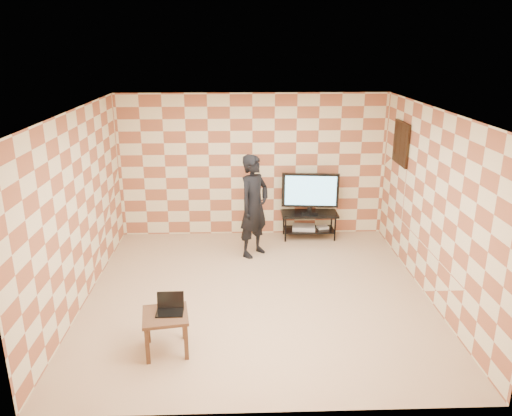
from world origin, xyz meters
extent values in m
plane|color=tan|center=(0.00, 0.00, 0.00)|extent=(5.00, 5.00, 0.00)
cube|color=beige|center=(0.00, 2.50, 1.35)|extent=(5.00, 0.02, 2.70)
cube|color=beige|center=(0.00, -2.50, 1.35)|extent=(5.00, 0.02, 2.70)
cube|color=beige|center=(-2.50, 0.00, 1.35)|extent=(0.02, 5.00, 2.70)
cube|color=beige|center=(2.50, 0.00, 1.35)|extent=(0.02, 5.00, 2.70)
cube|color=white|center=(0.00, 0.00, 2.70)|extent=(5.00, 5.00, 0.02)
cube|color=black|center=(2.47, 1.55, 1.95)|extent=(0.04, 0.72, 0.72)
cube|color=black|center=(2.47, 1.55, 1.95)|extent=(0.04, 0.03, 0.68)
cube|color=black|center=(2.47, 1.55, 1.95)|extent=(0.04, 0.68, 0.03)
cube|color=black|center=(1.06, 2.22, 0.48)|extent=(1.06, 0.48, 0.04)
cube|color=black|center=(1.06, 2.22, 0.16)|extent=(0.95, 0.42, 0.03)
cylinder|color=black|center=(0.60, 2.03, 0.25)|extent=(0.03, 0.03, 0.50)
cylinder|color=black|center=(0.60, 2.41, 0.25)|extent=(0.03, 0.03, 0.50)
cylinder|color=black|center=(1.53, 2.03, 0.25)|extent=(0.03, 0.03, 0.50)
cylinder|color=black|center=(1.53, 2.41, 0.25)|extent=(0.03, 0.03, 0.50)
cube|color=black|center=(1.06, 2.22, 0.52)|extent=(0.33, 0.23, 0.03)
cube|color=black|center=(1.06, 2.22, 0.58)|extent=(0.08, 0.06, 0.09)
cube|color=black|center=(1.06, 2.22, 0.94)|extent=(1.06, 0.17, 0.65)
cube|color=#6FC4ED|center=(1.07, 2.18, 0.94)|extent=(0.94, 0.10, 0.56)
cube|color=silver|center=(0.97, 2.22, 0.21)|extent=(0.46, 0.35, 0.07)
cube|color=silver|center=(1.33, 2.24, 0.20)|extent=(0.23, 0.19, 0.05)
cube|color=#3E2919|center=(-1.15, -1.39, 0.48)|extent=(0.61, 0.61, 0.04)
cube|color=#3E2919|center=(-1.33, -1.64, 0.23)|extent=(0.06, 0.06, 0.46)
cube|color=#3E2919|center=(-1.40, -1.20, 0.23)|extent=(0.06, 0.06, 0.46)
cube|color=#3E2919|center=(-0.89, -1.57, 0.23)|extent=(0.06, 0.06, 0.46)
cube|color=#3E2919|center=(-0.97, -1.13, 0.23)|extent=(0.06, 0.06, 0.46)
cube|color=black|center=(-1.09, -1.36, 0.51)|extent=(0.33, 0.23, 0.02)
cube|color=black|center=(-1.10, -1.25, 0.61)|extent=(0.32, 0.06, 0.21)
imported|color=black|center=(0.00, 1.47, 0.89)|extent=(0.75, 0.77, 1.79)
camera|label=1|loc=(-0.25, -6.63, 3.57)|focal=35.00mm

